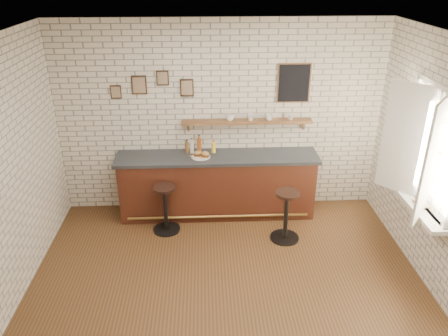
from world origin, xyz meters
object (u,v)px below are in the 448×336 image
at_px(bitters_bottle_brown, 187,148).
at_px(book_lower, 415,204).
at_px(bar_stool_right, 286,214).
at_px(shelf_cup_a, 230,118).
at_px(shelf_cup_d, 291,117).
at_px(shelf_cup_b, 251,117).
at_px(condiment_bottle_yellow, 214,147).
at_px(shelf_cup_c, 269,117).
at_px(book_upper, 417,204).
at_px(ciabatta_sandwich, 202,154).
at_px(bar_counter, 217,185).
at_px(sandwich_plate, 201,157).
at_px(bitters_bottle_amber, 199,145).
at_px(bitters_bottle_white, 192,147).
at_px(bar_stool_left, 165,207).

bearing_deg(bitters_bottle_brown, book_lower, -28.79).
height_order(bar_stool_right, book_lower, book_lower).
relative_size(shelf_cup_a, shelf_cup_d, 1.39).
bearing_deg(shelf_cup_b, book_lower, -78.39).
xyz_separation_m(condiment_bottle_yellow, shelf_cup_c, (0.85, 0.07, 0.45)).
bearing_deg(book_upper, book_lower, 85.96).
xyz_separation_m(bar_stool_right, shelf_cup_b, (-0.44, 0.98, 1.14)).
height_order(ciabatta_sandwich, book_upper, ciabatta_sandwich).
bearing_deg(bar_counter, condiment_bottle_yellow, 111.69).
relative_size(bar_counter, book_upper, 14.64).
distance_m(bar_counter, book_lower, 2.88).
height_order(sandwich_plate, book_upper, sandwich_plate).
bearing_deg(shelf_cup_d, book_upper, -78.93).
relative_size(bitters_bottle_amber, shelf_cup_d, 3.33).
bearing_deg(sandwich_plate, shelf_cup_a, 28.61).
bearing_deg(book_lower, ciabatta_sandwich, 151.55).
xyz_separation_m(sandwich_plate, bitters_bottle_white, (-0.14, 0.18, 0.09)).
relative_size(bitters_bottle_white, shelf_cup_d, 2.74).
distance_m(bar_stool_right, shelf_cup_d, 1.50).
relative_size(bitters_bottle_brown, bar_stool_left, 0.29).
relative_size(bar_stool_left, book_upper, 3.51).
relative_size(shelf_cup_a, book_upper, 0.58).
xyz_separation_m(bar_counter, sandwich_plate, (-0.25, -0.05, 0.51)).
height_order(bitters_bottle_brown, book_lower, bitters_bottle_brown).
bearing_deg(shelf_cup_a, bitters_bottle_white, 176.18).
relative_size(sandwich_plate, shelf_cup_a, 2.27).
xyz_separation_m(bitters_bottle_brown, condiment_bottle_yellow, (0.41, 0.00, -0.00)).
height_order(bitters_bottle_white, shelf_cup_d, shelf_cup_d).
bearing_deg(sandwich_plate, bitters_bottle_amber, 97.27).
xyz_separation_m(bitters_bottle_white, bar_stool_right, (1.35, -0.90, -0.70)).
distance_m(book_lower, book_upper, 0.03).
bearing_deg(shelf_cup_c, book_lower, -100.62).
bearing_deg(shelf_cup_c, bar_stool_left, 147.63).
bearing_deg(bitters_bottle_white, bitters_bottle_amber, -0.00).
distance_m(bitters_bottle_white, shelf_cup_b, 1.01).
bearing_deg(book_upper, ciabatta_sandwich, 147.66).
height_order(bitters_bottle_amber, condiment_bottle_yellow, bitters_bottle_amber).
distance_m(shelf_cup_b, shelf_cup_d, 0.62).
height_order(bar_counter, shelf_cup_c, shelf_cup_c).
relative_size(bar_counter, bar_stool_right, 4.02).
height_order(ciabatta_sandwich, bar_stool_right, ciabatta_sandwich).
height_order(condiment_bottle_yellow, bar_stool_right, condiment_bottle_yellow).
bearing_deg(book_upper, shelf_cup_c, 130.12).
xyz_separation_m(sandwich_plate, book_upper, (2.69, -1.44, -0.06)).
xyz_separation_m(condiment_bottle_yellow, bar_stool_left, (-0.74, -0.60, -0.70)).
relative_size(bitters_bottle_white, shelf_cup_c, 2.10).
distance_m(shelf_cup_a, book_upper, 2.87).
bearing_deg(shelf_cup_c, ciabatta_sandwich, 138.18).
bearing_deg(bitters_bottle_brown, bar_counter, -15.71).
distance_m(shelf_cup_d, book_lower, 2.20).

